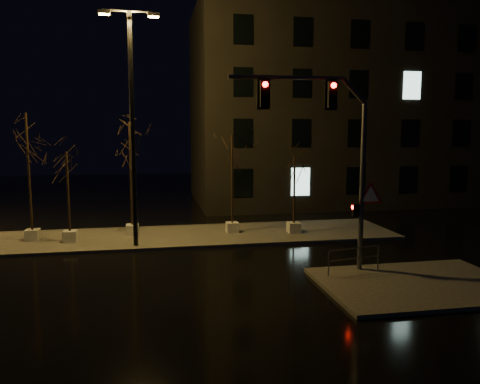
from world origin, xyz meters
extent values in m
plane|color=black|center=(0.00, 0.00, 0.00)|extent=(90.00, 90.00, 0.00)
cube|color=#403D39|center=(0.00, 6.00, 0.07)|extent=(22.00, 5.00, 0.15)
cube|color=#403D39|center=(7.50, -3.50, 0.07)|extent=(7.00, 5.00, 0.15)
cube|color=black|center=(14.00, 18.00, 7.50)|extent=(25.00, 12.00, 15.00)
cube|color=beige|center=(-7.99, 6.21, 0.43)|extent=(0.65, 0.65, 0.55)
cylinder|color=black|center=(-7.99, 6.21, 3.61)|extent=(0.11, 0.11, 5.83)
cube|color=beige|center=(-6.06, 5.54, 0.43)|extent=(0.65, 0.65, 0.55)
cylinder|color=black|center=(-6.06, 5.54, 2.68)|extent=(0.11, 0.11, 3.95)
cube|color=beige|center=(-3.06, 6.57, 0.43)|extent=(0.65, 0.65, 0.55)
cylinder|color=black|center=(-3.06, 6.57, 3.40)|extent=(0.11, 0.11, 5.41)
cube|color=beige|center=(2.28, 6.19, 0.43)|extent=(0.65, 0.65, 0.55)
cylinder|color=black|center=(2.28, 6.19, 3.09)|extent=(0.11, 0.11, 4.77)
cube|color=beige|center=(5.56, 5.52, 0.43)|extent=(0.65, 0.65, 0.55)
cylinder|color=black|center=(5.56, 5.52, 2.49)|extent=(0.11, 0.11, 3.58)
cylinder|color=#5B5D63|center=(6.15, -1.50, 3.42)|extent=(0.20, 0.20, 6.54)
cylinder|color=#5B5D63|center=(3.06, -1.37, 7.61)|extent=(4.36, 0.34, 0.15)
cube|color=black|center=(4.84, -1.44, 7.01)|extent=(0.34, 0.25, 0.98)
cube|color=black|center=(2.23, -1.33, 7.01)|extent=(0.34, 0.25, 0.98)
cube|color=black|center=(5.91, -1.49, 2.55)|extent=(0.25, 0.21, 0.49)
cone|color=red|center=(6.47, -1.57, 3.09)|extent=(1.13, 0.08, 1.13)
sphere|color=#FF0C07|center=(6.15, -1.50, 7.33)|extent=(0.20, 0.20, 0.20)
cylinder|color=black|center=(-2.80, 4.12, 5.60)|extent=(0.22, 0.22, 10.90)
cylinder|color=black|center=(-2.80, 4.12, 11.05)|extent=(2.40, 0.20, 0.11)
cube|color=orange|center=(-3.89, 4.08, 10.89)|extent=(0.56, 0.32, 0.22)
cube|color=orange|center=(-1.71, 4.16, 10.89)|extent=(0.56, 0.32, 0.22)
cylinder|color=#5B5D63|center=(4.59, -2.14, 0.61)|extent=(0.05, 0.05, 0.92)
cylinder|color=#5B5D63|center=(6.82, -1.75, 0.61)|extent=(0.05, 0.05, 0.92)
cylinder|color=#5B5D63|center=(5.70, -1.95, 1.13)|extent=(2.23, 0.43, 0.04)
cylinder|color=#5B5D63|center=(5.70, -1.95, 0.71)|extent=(2.23, 0.43, 0.04)
camera|label=1|loc=(-1.90, -18.51, 5.63)|focal=35.00mm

